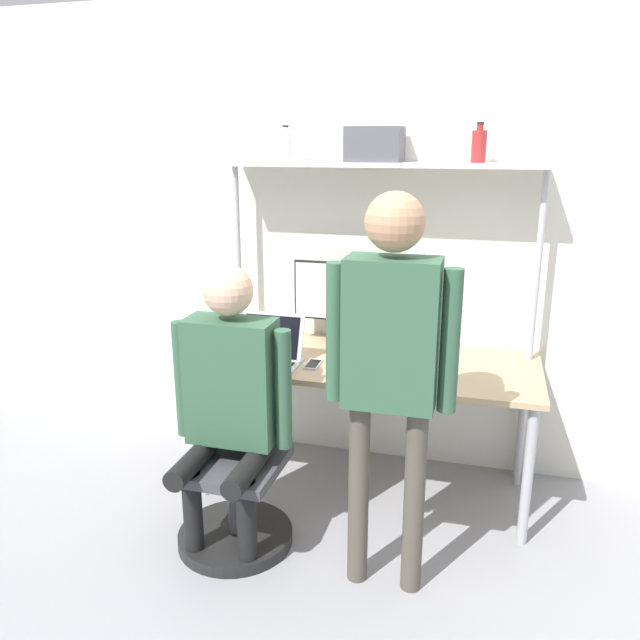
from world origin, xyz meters
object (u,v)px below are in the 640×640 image
monitor (348,297)px  person_standing (391,348)px  bottle_clear (286,146)px  storage_box (375,144)px  laptop (269,349)px  person_seated (229,389)px  bottle_red (479,146)px  cell_phone (313,364)px  office_chair (237,488)px

monitor → person_standing: (0.41, -1.03, 0.06)m
bottle_clear → storage_box: bearing=0.0°
monitor → storage_box: bearing=-0.5°
laptop → person_standing: 1.01m
person_seated → bottle_red: bearing=42.7°
cell_phone → office_chair: 0.74m
office_chair → laptop: bearing=89.6°
laptop → person_seated: size_ratio=0.26×
person_standing → bottle_clear: bearing=126.9°
bottle_clear → storage_box: size_ratio=0.65×
laptop → person_standing: size_ratio=0.20×
monitor → office_chair: size_ratio=0.71×
cell_phone → office_chair: bearing=-117.0°
monitor → office_chair: 1.23m
laptop → person_seated: person_seated is taller
office_chair → person_seated: person_seated is taller
cell_phone → office_chair: size_ratio=0.17×
monitor → bottle_clear: size_ratio=3.32×
bottle_clear → laptop: bearing=-86.5°
laptop → bottle_red: bottle_red is taller
person_seated → person_standing: person_standing is taller
office_chair → cell_phone: bearing=63.0°
monitor → office_chair: monitor is taller
monitor → bottle_clear: 0.91m
monitor → storage_box: storage_box is taller
bottle_red → storage_box: (-0.54, 0.00, 0.01)m
monitor → cell_phone: size_ratio=4.25×
laptop → bottle_clear: bearing=93.5°
office_chair → person_seated: 0.54m
cell_phone → bottle_clear: (-0.27, 0.40, 1.11)m
laptop → cell_phone: bearing=0.3°
person_seated → laptop: bearing=89.6°
bottle_clear → person_standing: bearing=-53.1°
laptop → office_chair: (-0.00, -0.48, -0.56)m
cell_phone → monitor: bearing=77.2°
monitor → bottle_red: bearing=-0.1°
bottle_clear → storage_box: (0.50, 0.00, 0.01)m
person_seated → office_chair: bearing=89.0°
laptop → person_seated: 0.53m
laptop → storage_box: bearing=40.6°
cell_phone → storage_box: size_ratio=0.51×
cell_phone → person_standing: (0.50, -0.62, 0.34)m
person_standing → bottle_red: (0.26, 1.03, 0.78)m
bottle_clear → storage_box: bottle_clear is taller
laptop → office_chair: size_ratio=0.39×
bottle_red → bottle_clear: 1.04m
storage_box → bottle_red: bearing=0.0°
bottle_red → person_standing: bearing=-104.3°
laptop → storage_box: storage_box is taller
cell_phone → office_chair: (-0.25, -0.49, -0.50)m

